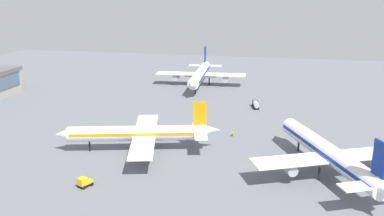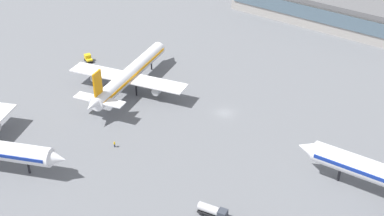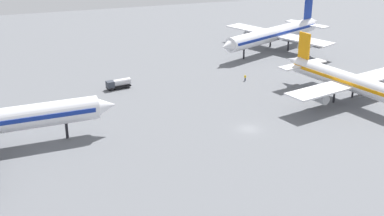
% 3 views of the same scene
% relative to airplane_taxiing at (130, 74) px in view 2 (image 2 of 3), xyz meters
% --- Properties ---
extents(ground, '(288.00, 288.00, 0.00)m').
position_rel_airplane_taxiing_xyz_m(ground, '(-29.65, -6.06, -5.00)').
color(ground, slate).
extents(terminal_building, '(71.45, 21.81, 11.01)m').
position_rel_airplane_taxiing_xyz_m(terminal_building, '(-20.89, -84.00, 0.61)').
color(terminal_building, '#9E9993').
rests_on(terminal_building, ground).
extents(airplane_taxiing, '(36.38, 44.56, 13.76)m').
position_rel_airplane_taxiing_xyz_m(airplane_taxiing, '(0.00, 0.00, 0.00)').
color(airplane_taxiing, white).
rests_on(airplane_taxiing, ground).
extents(fuel_truck, '(6.55, 3.15, 2.50)m').
position_rel_airplane_taxiing_xyz_m(fuel_truck, '(-50.21, 28.43, -3.62)').
color(fuel_truck, black).
rests_on(fuel_truck, ground).
extents(baggage_tug, '(3.71, 3.29, 2.30)m').
position_rel_airplane_taxiing_xyz_m(baggage_tug, '(23.71, -5.02, -3.85)').
color(baggage_tug, black).
rests_on(baggage_tug, ground).
extents(ground_crew_worker, '(0.54, 0.54, 1.67)m').
position_rel_airplane_taxiing_xyz_m(ground_crew_worker, '(-16.91, 23.58, -4.16)').
color(ground_crew_worker, '#1E2338').
rests_on(ground_crew_worker, ground).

